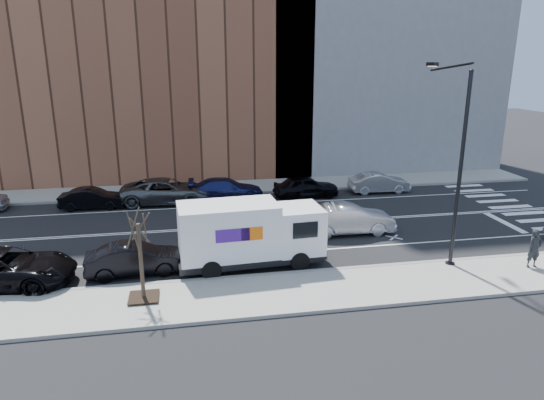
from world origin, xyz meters
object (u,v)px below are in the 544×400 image
object	(u,v)px
fedex_van	(250,233)
pedestrian	(534,248)
driving_sedan	(349,219)
far_parked_b	(92,198)

from	to	relation	value
fedex_van	pedestrian	world-z (taller)	fedex_van
fedex_van	driving_sedan	world-z (taller)	fedex_van
far_parked_b	driving_sedan	size ratio (longest dim) A/B	0.81
far_parked_b	driving_sedan	world-z (taller)	driving_sedan
fedex_van	pedestrian	bearing A→B (deg)	-16.12
far_parked_b	pedestrian	world-z (taller)	pedestrian
pedestrian	far_parked_b	bearing A→B (deg)	144.44
fedex_van	driving_sedan	bearing A→B (deg)	26.03
fedex_van	far_parked_b	xyz separation A→B (m)	(-8.91, 10.92, -0.96)
pedestrian	fedex_van	bearing A→B (deg)	164.28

